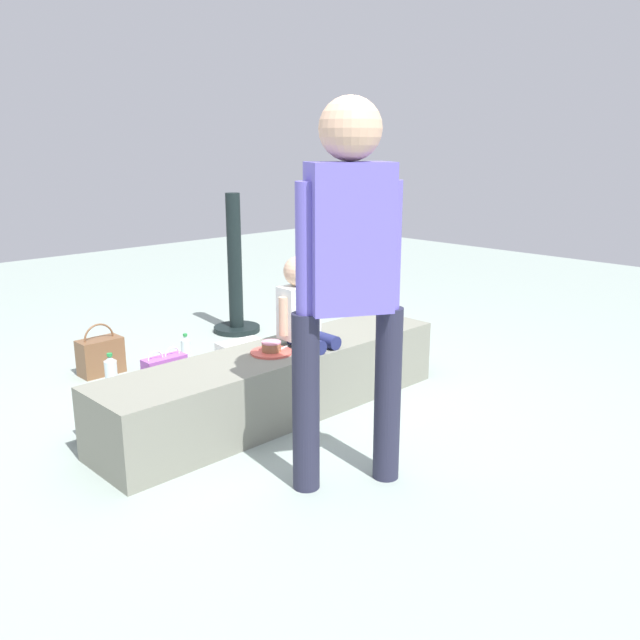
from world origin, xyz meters
TOP-DOWN VIEW (x-y plane):
  - ground_plane at (0.00, 0.00)m, footprint 12.00×12.00m
  - concrete_ledge at (0.00, 0.00)m, footprint 2.07×0.46m
  - child_seated at (0.16, -0.00)m, footprint 0.28×0.32m
  - adult_standing at (-0.28, -0.77)m, footprint 0.43×0.33m
  - cake_plate at (-0.06, -0.02)m, footprint 0.22×0.22m
  - gift_bag at (-0.38, 0.53)m, footprint 0.24×0.10m
  - railing_post at (0.84, 1.48)m, footprint 0.36×0.36m
  - water_bottle_near_gift at (0.12, 1.10)m, footprint 0.06×0.06m
  - water_bottle_far_side at (-0.47, 1.00)m, footprint 0.07×0.07m
  - party_cup_red at (-0.18, 0.90)m, footprint 0.08×0.08m
  - cake_box_white at (0.38, 0.78)m, footprint 0.33×0.31m
  - handbag_black_leather at (-0.79, 0.40)m, footprint 0.27×0.12m
  - handbag_brown_canvas at (-0.39, 1.28)m, footprint 0.27×0.15m

SIDE VIEW (x-z plane):
  - ground_plane at x=0.00m, z-range 0.00..0.00m
  - party_cup_red at x=-0.18m, z-range 0.00..0.09m
  - cake_box_white at x=0.38m, z-range 0.00..0.15m
  - water_bottle_near_gift at x=0.12m, z-range -0.01..0.19m
  - handbag_black_leather at x=-0.79m, z-range -0.04..0.24m
  - water_bottle_far_side at x=-0.47m, z-range -0.01..0.21m
  - handbag_brown_canvas at x=-0.39m, z-range -0.04..0.29m
  - gift_bag at x=-0.38m, z-range -0.02..0.31m
  - concrete_ledge at x=0.00m, z-range 0.00..0.36m
  - cake_plate at x=-0.06m, z-range 0.35..0.42m
  - railing_post at x=0.84m, z-range -0.14..0.93m
  - child_seated at x=0.16m, z-range 0.33..0.82m
  - adult_standing at x=-0.28m, z-range 0.16..1.77m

